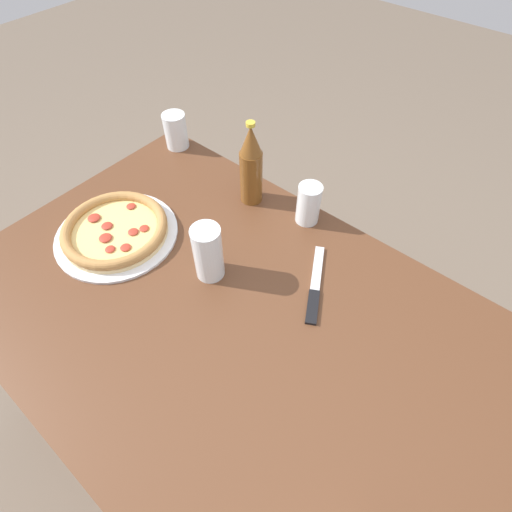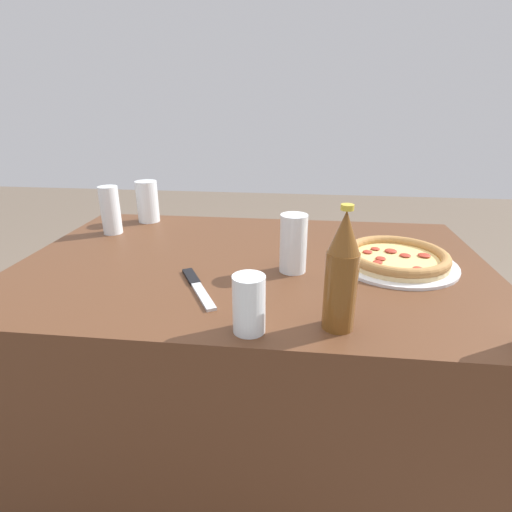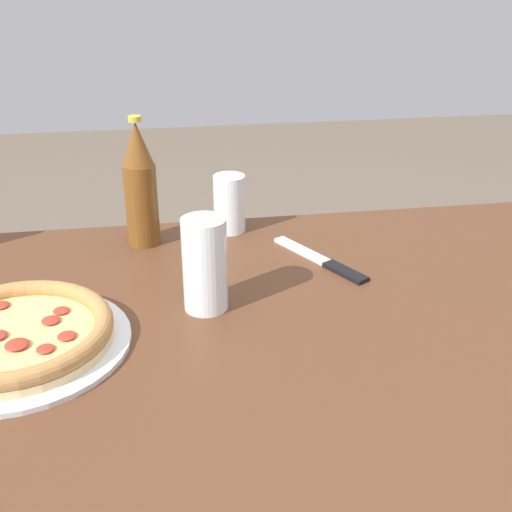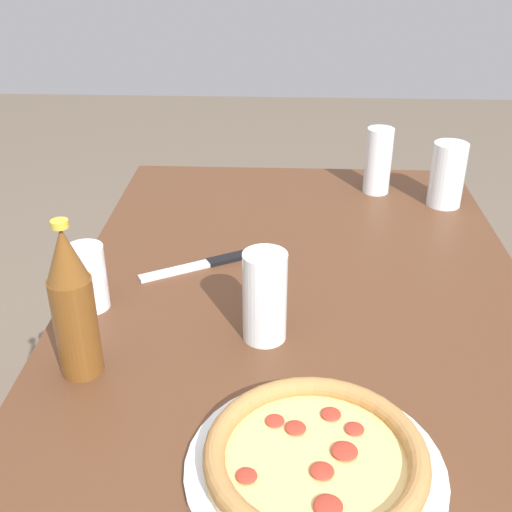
% 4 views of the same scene
% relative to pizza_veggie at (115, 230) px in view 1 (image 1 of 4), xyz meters
% --- Properties ---
extents(ground_plane, '(8.00, 8.00, 0.00)m').
position_rel_pizza_veggie_xyz_m(ground_plane, '(-0.38, -0.01, -0.72)').
color(ground_plane, '#6B5B4C').
extents(table, '(1.27, 0.83, 0.70)m').
position_rel_pizza_veggie_xyz_m(table, '(-0.38, -0.01, -0.37)').
color(table, '#56331E').
rests_on(table, ground_plane).
extents(pizza_veggie, '(0.32, 0.32, 0.04)m').
position_rel_pizza_veggie_xyz_m(pizza_veggie, '(0.00, 0.00, 0.00)').
color(pizza_veggie, silver).
rests_on(pizza_veggie, table).
extents(glass_water, '(0.07, 0.07, 0.15)m').
position_rel_pizza_veggie_xyz_m(glass_water, '(-0.27, -0.07, 0.05)').
color(glass_water, white).
rests_on(glass_water, table).
extents(glass_mango_juice, '(0.06, 0.06, 0.11)m').
position_rel_pizza_veggie_xyz_m(glass_mango_juice, '(-0.35, -0.37, 0.03)').
color(glass_mango_juice, white).
rests_on(glass_mango_juice, table).
extents(glass_iced_tea, '(0.07, 0.07, 0.11)m').
position_rel_pizza_veggie_xyz_m(glass_iced_tea, '(0.17, -0.38, 0.03)').
color(glass_iced_tea, white).
rests_on(glass_iced_tea, table).
extents(beer_bottle, '(0.06, 0.06, 0.24)m').
position_rel_pizza_veggie_xyz_m(beer_bottle, '(-0.18, -0.34, 0.10)').
color(beer_bottle, brown).
rests_on(beer_bottle, table).
extents(knife, '(0.13, 0.21, 0.01)m').
position_rel_pizza_veggie_xyz_m(knife, '(-0.49, -0.20, -0.02)').
color(knife, black).
rests_on(knife, table).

